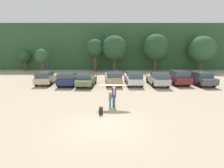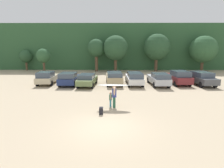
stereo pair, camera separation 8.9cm
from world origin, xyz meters
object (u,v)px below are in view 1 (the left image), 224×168
(parked_car_silver, at_px, (158,79))
(surfboard_white, at_px, (113,85))
(parked_car_navy, at_px, (69,78))
(parked_car_maroon, at_px, (178,77))
(backpack_dropped, at_px, (101,111))
(person_adult, at_px, (114,95))
(parked_car_dark_gray, at_px, (201,78))
(parked_car_champagne, at_px, (47,78))
(person_child, at_px, (111,99))
(parked_car_olive_green, at_px, (87,79))
(parked_car_white, at_px, (134,78))
(parked_car_tan, at_px, (114,77))

(parked_car_silver, distance_m, surfboard_white, 9.26)
(parked_car_navy, distance_m, parked_car_silver, 10.29)
(parked_car_maroon, relative_size, backpack_dropped, 9.92)
(person_adult, bearing_deg, surfboard_white, -64.15)
(parked_car_navy, relative_size, parked_car_maroon, 0.94)
(parked_car_dark_gray, bearing_deg, parked_car_maroon, 73.66)
(parked_car_dark_gray, height_order, person_adult, person_adult)
(parked_car_maroon, relative_size, person_adult, 2.80)
(parked_car_maroon, height_order, parked_car_dark_gray, parked_car_maroon)
(backpack_dropped, bearing_deg, parked_car_champagne, 125.16)
(parked_car_champagne, height_order, parked_car_navy, parked_car_champagne)
(parked_car_champagne, height_order, parked_car_maroon, parked_car_maroon)
(parked_car_champagne, height_order, parked_car_silver, parked_car_champagne)
(parked_car_champagne, bearing_deg, backpack_dropped, -147.40)
(person_child, height_order, surfboard_white, surfboard_white)
(parked_car_olive_green, xyz_separation_m, person_child, (2.76, -7.53, -0.13))
(parked_car_white, bearing_deg, parked_car_maroon, -86.83)
(parked_car_white, height_order, person_adult, person_adult)
(parked_car_champagne, relative_size, parked_car_maroon, 0.96)
(parked_car_tan, xyz_separation_m, parked_car_silver, (5.09, -0.82, -0.03))
(parked_car_olive_green, height_order, parked_car_maroon, parked_car_maroon)
(parked_car_champagne, bearing_deg, person_child, -140.53)
(parked_car_champagne, xyz_separation_m, parked_car_maroon, (15.59, 0.04, 0.05))
(parked_car_champagne, bearing_deg, parked_car_maroon, -92.40)
(parked_car_maroon, bearing_deg, backpack_dropped, 136.20)
(parked_car_tan, xyz_separation_m, backpack_dropped, (-0.87, -10.06, -0.60))
(surfboard_white, bearing_deg, parked_car_silver, -121.26)
(parked_car_white, xyz_separation_m, parked_car_silver, (2.72, -0.49, -0.01))
(parked_car_silver, bearing_deg, person_adult, 144.72)
(parked_car_navy, relative_size, parked_car_dark_gray, 0.93)
(parked_car_olive_green, distance_m, parked_car_silver, 8.13)
(parked_car_olive_green, xyz_separation_m, parked_car_tan, (3.04, 0.98, 0.09))
(parked_car_olive_green, distance_m, person_child, 8.02)
(parked_car_navy, bearing_deg, parked_car_dark_gray, -90.08)
(parked_car_white, height_order, surfboard_white, surfboard_white)
(parked_car_tan, distance_m, person_child, 8.52)
(parked_car_dark_gray, distance_m, backpack_dropped, 14.59)
(parked_car_tan, bearing_deg, backpack_dropped, 171.70)
(parked_car_dark_gray, height_order, surfboard_white, surfboard_white)
(parked_car_olive_green, bearing_deg, parked_car_dark_gray, -84.50)
(parked_car_champagne, height_order, parked_car_dark_gray, parked_car_dark_gray)
(parked_car_maroon, bearing_deg, parked_car_dark_gray, -105.41)
(parked_car_navy, distance_m, parked_car_white, 7.56)
(parked_car_tan, xyz_separation_m, parked_car_maroon, (7.63, 0.06, 0.01))
(parked_car_white, relative_size, surfboard_white, 2.06)
(parked_car_tan, height_order, parked_car_silver, parked_car_tan)
(person_adult, bearing_deg, parked_car_silver, -126.95)
(parked_car_tan, distance_m, parked_car_white, 2.39)
(backpack_dropped, bearing_deg, surfboard_white, 64.16)
(parked_car_tan, bearing_deg, parked_car_olive_green, 104.55)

